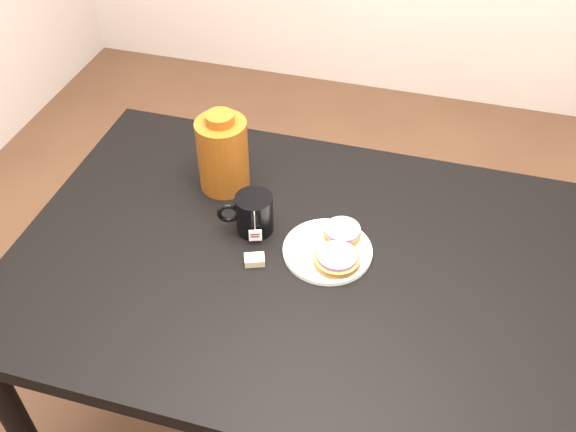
{
  "coord_description": "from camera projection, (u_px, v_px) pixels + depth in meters",
  "views": [
    {
      "loc": [
        0.2,
        -0.97,
        1.81
      ],
      "look_at": [
        -0.09,
        0.06,
        0.81
      ],
      "focal_mm": 40.0,
      "sensor_mm": 36.0,
      "label": 1
    }
  ],
  "objects": [
    {
      "name": "bagel_package",
      "position": [
        223.0,
        154.0,
        1.58
      ],
      "size": [
        0.14,
        0.14,
        0.21
      ],
      "rotation": [
        0.0,
        0.0,
        0.13
      ],
      "color": "#5C2A0C",
      "rests_on": "table"
    },
    {
      "name": "teabag_pouch",
      "position": [
        254.0,
        260.0,
        1.44
      ],
      "size": [
        0.05,
        0.05,
        0.02
      ],
      "primitive_type": "cube",
      "rotation": [
        0.0,
        0.0,
        0.38
      ],
      "color": "#C6B793",
      "rests_on": "table"
    },
    {
      "name": "ground_plane",
      "position": [
        311.0,
        429.0,
        1.96
      ],
      "size": [
        4.0,
        4.0,
        0.0
      ],
      "primitive_type": "plane",
      "color": "brown"
    },
    {
      "name": "table",
      "position": [
        318.0,
        286.0,
        1.51
      ],
      "size": [
        1.4,
        0.9,
        0.75
      ],
      "color": "black",
      "rests_on": "ground_plane"
    },
    {
      "name": "plate",
      "position": [
        328.0,
        250.0,
        1.46
      ],
      "size": [
        0.2,
        0.2,
        0.02
      ],
      "color": "white",
      "rests_on": "table"
    },
    {
      "name": "mug",
      "position": [
        253.0,
        214.0,
        1.49
      ],
      "size": [
        0.14,
        0.11,
        0.1
      ],
      "rotation": [
        0.0,
        0.0,
        0.35
      ],
      "color": "black",
      "rests_on": "table"
    },
    {
      "name": "bagel_front",
      "position": [
        337.0,
        259.0,
        1.42
      ],
      "size": [
        0.15,
        0.15,
        0.03
      ],
      "color": "brown",
      "rests_on": "plate"
    },
    {
      "name": "bagel_back",
      "position": [
        342.0,
        232.0,
        1.48
      ],
      "size": [
        0.11,
        0.11,
        0.03
      ],
      "color": "brown",
      "rests_on": "plate"
    }
  ]
}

